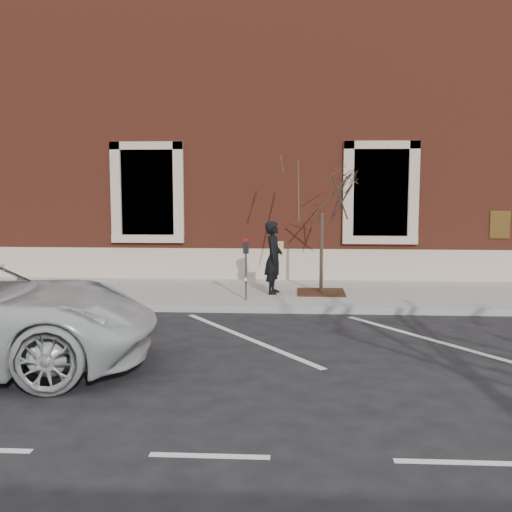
{
  "coord_description": "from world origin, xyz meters",
  "views": [
    {
      "loc": [
        0.82,
        -13.01,
        2.71
      ],
      "look_at": [
        0.0,
        0.6,
        1.1
      ],
      "focal_mm": 45.0,
      "sensor_mm": 36.0,
      "label": 1
    }
  ],
  "objects": [
    {
      "name": "sidewalk_near",
      "position": [
        0.0,
        1.75,
        0.07
      ],
      "size": [
        40.0,
        3.5,
        0.15
      ],
      "primitive_type": "cube",
      "color": "#B3AFA8",
      "rests_on": "ground"
    },
    {
      "name": "parking_meter",
      "position": [
        -0.21,
        0.56,
        1.07
      ],
      "size": [
        0.12,
        0.09,
        1.33
      ],
      "rotation": [
        0.0,
        0.0,
        -0.08
      ],
      "color": "#595B60",
      "rests_on": "sidewalk_near"
    },
    {
      "name": "tree_grate",
      "position": [
        1.44,
        1.53,
        0.16
      ],
      "size": [
        1.08,
        1.08,
        0.03
      ],
      "primitive_type": "cube",
      "color": "#402314",
      "rests_on": "sidewalk_near"
    },
    {
      "name": "ground",
      "position": [
        0.0,
        0.0,
        0.0
      ],
      "size": [
        120.0,
        120.0,
        0.0
      ],
      "primitive_type": "plane",
      "color": "#28282B",
      "rests_on": "ground"
    },
    {
      "name": "man",
      "position": [
        0.35,
        1.4,
        0.97
      ],
      "size": [
        0.46,
        0.64,
        1.65
      ],
      "primitive_type": "imported",
      "rotation": [
        0.0,
        0.0,
        1.46
      ],
      "color": "black",
      "rests_on": "sidewalk_near"
    },
    {
      "name": "parking_stripes",
      "position": [
        0.0,
        -2.2,
        0.0
      ],
      "size": [
        28.0,
        4.4,
        0.01
      ],
      "primitive_type": null,
      "color": "silver",
      "rests_on": "ground"
    },
    {
      "name": "building_civic",
      "position": [
        0.0,
        7.74,
        4.0
      ],
      "size": [
        40.0,
        8.62,
        8.0
      ],
      "color": "maroon",
      "rests_on": "ground"
    },
    {
      "name": "curb_near",
      "position": [
        0.0,
        -0.05,
        0.07
      ],
      "size": [
        40.0,
        0.12,
        0.15
      ],
      "primitive_type": "cube",
      "color": "#9E9E99",
      "rests_on": "ground"
    },
    {
      "name": "sapling",
      "position": [
        1.44,
        1.53,
        2.47
      ],
      "size": [
        1.99,
        1.99,
        3.32
      ],
      "color": "#49362C",
      "rests_on": "sidewalk_near"
    }
  ]
}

